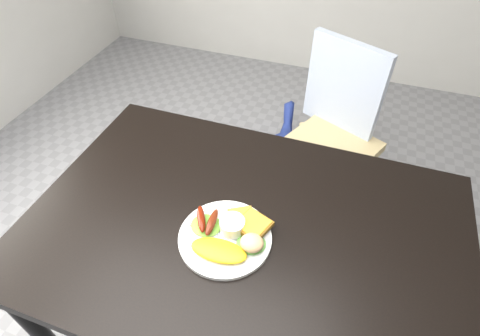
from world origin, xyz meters
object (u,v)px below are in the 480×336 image
Objects in this scene: person at (304,110)px; dining_table at (245,229)px; dining_chair at (329,148)px; plate at (225,238)px.

dining_table is at bearing 82.62° from person.
person is (-0.13, -0.06, 0.21)m from dining_chair.
plate is (-0.03, -0.06, 0.03)m from dining_table.
person is 0.76m from plate.
person is at bearing 88.09° from dining_table.
dining_table reaches higher than dining_chair.
plate is at bearing -119.64° from dining_table.
dining_chair is at bearing -162.69° from person.
person is at bearing 85.63° from plate.
dining_table is 0.82m from dining_chair.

